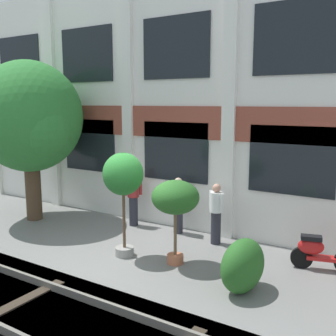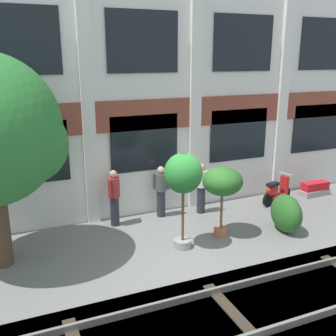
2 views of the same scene
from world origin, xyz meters
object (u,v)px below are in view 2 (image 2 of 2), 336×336
potted_plant_terracotta_small (223,183)px  resident_watching_tracks (114,196)px  potted_plant_low_pan (183,177)px  potted_plant_square_trough (315,189)px  scooter_second_parked (276,191)px  resident_near_plants (201,187)px  resident_by_doorway (161,190)px  topiary_hedge (286,213)px

potted_plant_terracotta_small → resident_watching_tracks: bearing=144.8°
potted_plant_low_pan → resident_watching_tracks: 2.58m
potted_plant_square_trough → resident_watching_tracks: size_ratio=0.66×
potted_plant_square_trough → potted_plant_terracotta_small: bearing=-162.3°
scooter_second_parked → resident_near_plants: resident_near_plants is taller
potted_plant_low_pan → resident_watching_tracks: potted_plant_low_pan is taller
scooter_second_parked → resident_watching_tracks: (-5.41, 0.40, 0.46)m
potted_plant_square_trough → resident_near_plants: resident_near_plants is taller
potted_plant_terracotta_small → resident_by_doorway: size_ratio=1.22×
topiary_hedge → potted_plant_square_trough: bearing=34.5°
scooter_second_parked → resident_watching_tracks: resident_watching_tracks is taller
topiary_hedge → resident_watching_tracks: bearing=152.5°
potted_plant_low_pan → resident_near_plants: (1.52, 1.91, -1.06)m
potted_plant_terracotta_small → scooter_second_parked: 3.37m
resident_by_doorway → resident_near_plants: (1.26, -0.22, 0.00)m
resident_by_doorway → topiary_hedge: (2.83, -2.36, -0.32)m
resident_by_doorway → topiary_hedge: 3.70m
potted_plant_square_trough → potted_plant_low_pan: bearing=-163.7°
topiary_hedge → potted_plant_terracotta_small: bearing=165.2°
resident_watching_tracks → resident_near_plants: (2.75, -0.11, -0.04)m
potted_plant_terracotta_small → scooter_second_parked: potted_plant_terracotta_small is taller
scooter_second_parked → potted_plant_terracotta_small: bearing=-170.2°
potted_plant_low_pan → resident_watching_tracks: bearing=121.5°
potted_plant_square_trough → resident_near_plants: 4.49m
resident_watching_tracks → potted_plant_terracotta_small: bearing=10.3°
potted_plant_square_trough → resident_watching_tracks: bearing=177.8°
resident_by_doorway → resident_watching_tracks: resident_watching_tracks is taller
resident_by_doorway → resident_near_plants: bearing=109.8°
resident_watching_tracks → resident_near_plants: size_ratio=1.05×
potted_plant_terracotta_small → resident_near_plants: size_ratio=1.22×
potted_plant_terracotta_small → resident_watching_tracks: potted_plant_terracotta_small is taller
potted_plant_terracotta_small → resident_by_doorway: bearing=118.6°
potted_plant_terracotta_small → resident_watching_tracks: (-2.51, 1.77, -0.61)m
potted_plant_low_pan → topiary_hedge: (3.09, -0.23, -1.38)m
potted_plant_square_trough → scooter_second_parked: scooter_second_parked is taller
resident_watching_tracks → resident_near_plants: bearing=43.1°
potted_plant_square_trough → scooter_second_parked: size_ratio=0.82×
potted_plant_low_pan → resident_by_doorway: 2.39m
resident_watching_tracks → potted_plant_low_pan: bearing=-13.1°
scooter_second_parked → resident_near_plants: size_ratio=0.85×
potted_plant_low_pan → potted_plant_square_trough: 6.43m
resident_near_plants → potted_plant_low_pan: bearing=-14.4°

